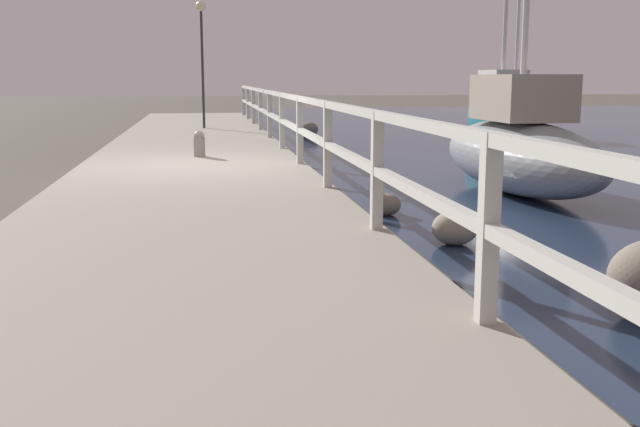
{
  "coord_description": "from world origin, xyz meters",
  "views": [
    {
      "loc": [
        0.15,
        -11.98,
        1.69
      ],
      "look_at": [
        1.72,
        -1.98,
        -0.16
      ],
      "focal_mm": 42.0,
      "sensor_mm": 36.0,
      "label": 1
    }
  ],
  "objects_px": {
    "mooring_bollard": "(199,144)",
    "dock_lamp": "(202,33)",
    "sailboat_gray": "(520,148)",
    "sailboat_teal": "(501,117)",
    "sailboat_navy": "(514,113)"
  },
  "relations": [
    {
      "from": "dock_lamp",
      "to": "sailboat_teal",
      "type": "height_order",
      "value": "sailboat_teal"
    },
    {
      "from": "mooring_bollard",
      "to": "sailboat_teal",
      "type": "relative_size",
      "value": 0.07
    },
    {
      "from": "mooring_bollard",
      "to": "dock_lamp",
      "type": "distance_m",
      "value": 8.03
    },
    {
      "from": "sailboat_gray",
      "to": "sailboat_teal",
      "type": "relative_size",
      "value": 1.14
    },
    {
      "from": "dock_lamp",
      "to": "sailboat_navy",
      "type": "xyz_separation_m",
      "value": [
        8.67,
        -0.83,
        -2.18
      ]
    },
    {
      "from": "sailboat_navy",
      "to": "sailboat_gray",
      "type": "bearing_deg",
      "value": -96.3
    },
    {
      "from": "sailboat_navy",
      "to": "sailboat_teal",
      "type": "distance_m",
      "value": 4.37
    },
    {
      "from": "sailboat_teal",
      "to": "sailboat_gray",
      "type": "bearing_deg",
      "value": -107.62
    },
    {
      "from": "mooring_bollard",
      "to": "sailboat_gray",
      "type": "relative_size",
      "value": 0.06
    },
    {
      "from": "dock_lamp",
      "to": "sailboat_gray",
      "type": "height_order",
      "value": "sailboat_gray"
    },
    {
      "from": "dock_lamp",
      "to": "sailboat_navy",
      "type": "relative_size",
      "value": 0.6
    },
    {
      "from": "dock_lamp",
      "to": "sailboat_teal",
      "type": "xyz_separation_m",
      "value": [
        6.68,
        -4.72,
        -2.06
      ]
    },
    {
      "from": "mooring_bollard",
      "to": "dock_lamp",
      "type": "height_order",
      "value": "dock_lamp"
    },
    {
      "from": "mooring_bollard",
      "to": "sailboat_teal",
      "type": "bearing_deg",
      "value": 23.58
    },
    {
      "from": "sailboat_teal",
      "to": "mooring_bollard",
      "type": "bearing_deg",
      "value": -154.09
    }
  ]
}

